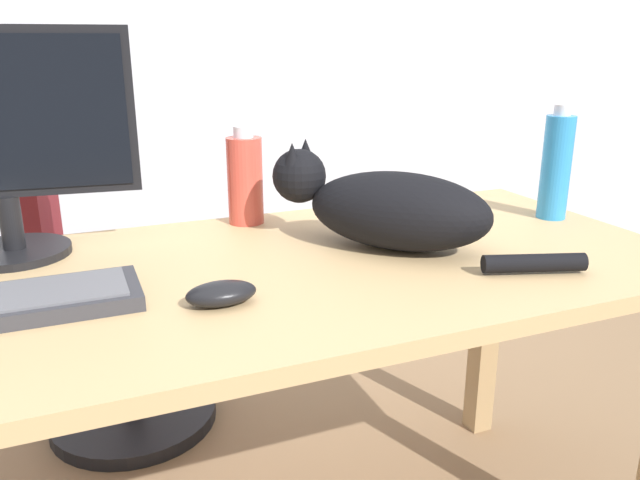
% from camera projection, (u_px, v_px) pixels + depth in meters
% --- Properties ---
extents(desk, '(1.57, 0.71, 0.70)m').
position_uv_depth(desk, '(271.00, 315.00, 1.15)').
color(desk, tan).
rests_on(desk, ground_plane).
extents(office_chair, '(0.48, 0.48, 0.88)m').
position_uv_depth(office_chair, '(105.00, 308.00, 1.76)').
color(office_chair, black).
rests_on(office_chair, ground_plane).
extents(cat, '(0.44, 0.47, 0.20)m').
position_uv_depth(cat, '(387.00, 207.00, 1.21)').
color(cat, black).
rests_on(cat, desk).
extents(computer_mouse, '(0.11, 0.06, 0.04)m').
position_uv_depth(computer_mouse, '(221.00, 293.00, 0.96)').
color(computer_mouse, black).
rests_on(computer_mouse, desk).
extents(water_bottle, '(0.08, 0.08, 0.21)m').
position_uv_depth(water_bottle, '(245.00, 179.00, 1.37)').
color(water_bottle, '#D84C3D').
rests_on(water_bottle, desk).
extents(spray_bottle, '(0.06, 0.06, 0.26)m').
position_uv_depth(spray_bottle, '(556.00, 166.00, 1.41)').
color(spray_bottle, '#2D8CD1').
rests_on(spray_bottle, desk).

